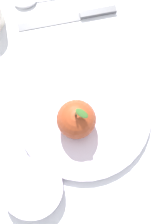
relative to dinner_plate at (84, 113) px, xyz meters
The scene contains 6 objects.
ground_plane 0.05m from the dinner_plate, 76.22° to the left, with size 2.40×2.40×0.00m, color silver.
dinner_plate is the anchor object (origin of this frame).
apple 0.05m from the dinner_plate, 131.18° to the right, with size 0.07×0.07×0.09m.
side_bowl 0.17m from the dinner_plate, 130.46° to the right, with size 0.11×0.11×0.03m.
knife 0.20m from the dinner_plate, 87.21° to the left, with size 0.20×0.03×0.01m.
spoon 0.26m from the dinner_plate, 105.64° to the left, with size 0.18×0.04×0.01m.
Camera 1 is at (-0.03, -0.18, 0.64)m, focal length 54.74 mm.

